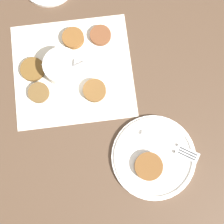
{
  "coord_description": "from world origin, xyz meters",
  "views": [
    {
      "loc": [
        -0.14,
        0.28,
        0.88
      ],
      "look_at": [
        -0.14,
        0.13,
        0.02
      ],
      "focal_mm": 50.0,
      "sensor_mm": 36.0,
      "label": 1
    }
  ],
  "objects_px": {
    "fritter_on_plate": "(149,166)",
    "fork": "(176,148)",
    "serving_plate": "(154,157)",
    "sauce_bowl": "(63,69)"
  },
  "relations": [
    {
      "from": "serving_plate",
      "to": "fritter_on_plate",
      "type": "distance_m",
      "value": 0.03
    },
    {
      "from": "sauce_bowl",
      "to": "fritter_on_plate",
      "type": "xyz_separation_m",
      "value": [
        -0.24,
        0.27,
        -0.0
      ]
    },
    {
      "from": "serving_plate",
      "to": "fork",
      "type": "xyz_separation_m",
      "value": [
        -0.06,
        -0.02,
        0.01
      ]
    },
    {
      "from": "serving_plate",
      "to": "fork",
      "type": "relative_size",
      "value": 1.44
    },
    {
      "from": "sauce_bowl",
      "to": "fork",
      "type": "bearing_deg",
      "value": 144.95
    },
    {
      "from": "serving_plate",
      "to": "fork",
      "type": "height_order",
      "value": "fork"
    },
    {
      "from": "fritter_on_plate",
      "to": "fork",
      "type": "relative_size",
      "value": 0.47
    },
    {
      "from": "fork",
      "to": "sauce_bowl",
      "type": "bearing_deg",
      "value": -35.05
    },
    {
      "from": "sauce_bowl",
      "to": "serving_plate",
      "type": "distance_m",
      "value": 0.35
    },
    {
      "from": "serving_plate",
      "to": "fritter_on_plate",
      "type": "height_order",
      "value": "fritter_on_plate"
    }
  ]
}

